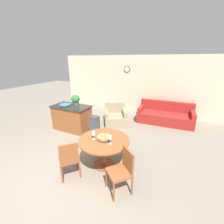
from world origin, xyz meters
name	(u,v)px	position (x,y,z in m)	size (l,w,h in m)	color
ground_plane	(58,181)	(0.00, 0.00, 0.00)	(24.00, 24.00, 0.00)	gray
wall_back	(135,84)	(0.00, 5.24, 1.35)	(8.00, 0.09, 2.70)	beige
dining_table	(104,145)	(0.66, 0.92, 0.57)	(1.21, 1.21, 0.73)	brown
dining_chair_near_left	(69,158)	(0.16, 0.24, 0.51)	(0.59, 0.59, 0.91)	brown
dining_chair_near_right	(122,169)	(1.34, 0.42, 0.51)	(0.59, 0.59, 0.91)	brown
fruit_bowl	(104,137)	(0.66, 0.92, 0.79)	(0.33, 0.33, 0.10)	olive
wine_glass_left	(94,134)	(0.44, 0.82, 0.88)	(0.07, 0.07, 0.20)	silver
wine_glass_right	(110,138)	(0.88, 0.81, 0.88)	(0.07, 0.07, 0.20)	silver
kitchen_island	(72,118)	(-1.41, 2.20, 0.46)	(1.39, 0.76, 0.92)	brown
teal_bowl	(65,105)	(-1.61, 2.13, 0.96)	(0.39, 0.39, 0.06)	teal
potted_plant	(76,100)	(-1.29, 2.34, 1.13)	(0.30, 0.30, 0.39)	#4C4C51
trash_bin	(95,126)	(-0.36, 2.10, 0.36)	(0.28, 0.25, 0.72)	#47474C
couch	(165,116)	(1.64, 4.42, 0.29)	(2.22, 1.09, 0.84)	maroon
armchair	(115,117)	(-0.15, 3.34, 0.29)	(1.16, 1.17, 0.85)	#998966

